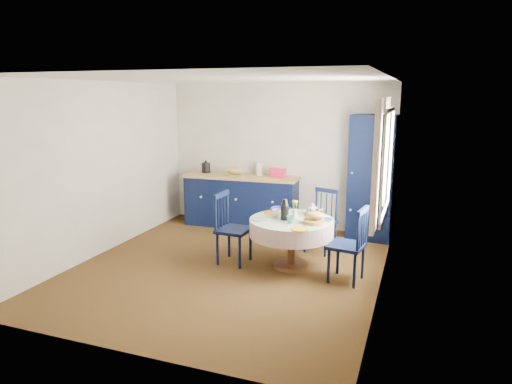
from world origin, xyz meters
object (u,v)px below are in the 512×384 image
Objects in this scene: pantry_cabinet at (372,178)px; cobalt_bowl at (280,210)px; dining_table at (292,227)px; mug_d at (285,209)px; chair_right at (350,244)px; chair_far at (322,220)px; mug_c at (314,213)px; mug_b at (290,219)px; chair_left at (231,228)px; kitchen_counter at (242,200)px; mug_a at (277,213)px.

pantry_cabinet is 1.82m from cobalt_bowl.
dining_table is 12.44× the size of mug_d.
dining_table is 0.84m from chair_right.
chair_far is at bearing 73.72° from dining_table.
mug_b is at bearing -118.45° from mug_c.
chair_left is 1.66m from chair_right.
mug_c is 0.50m from cobalt_bowl.
mug_c is 0.48× the size of cobalt_bowl.
kitchen_counter reaches higher than mug_c.
chair_left reaches higher than mug_a.
chair_far is 0.69m from mug_d.
chair_left reaches higher than cobalt_bowl.
mug_c is (-0.60, -1.48, -0.27)m from pantry_cabinet.
mug_c is (0.25, 0.22, 0.17)m from dining_table.
mug_d is at bearing -109.74° from chair_right.
mug_d is at bearing -122.01° from pantry_cabinet.
chair_left is at bearing -168.41° from mug_a.
chair_right is 1.09m from mug_a.
dining_table is at bearing -91.14° from chair_far.
mug_a is at bearing -95.93° from mug_d.
chair_left is 1.06× the size of chair_far.
mug_a reaches higher than mug_d.
chair_far is at bearing 59.17° from mug_a.
chair_left is 9.67× the size of mug_b.
mug_a is 0.49× the size of cobalt_bowl.
chair_far reaches higher than mug_c.
pantry_cabinet is 1.75m from mug_d.
kitchen_counter is 1.84m from chair_far.
mug_b is 0.37× the size of cobalt_bowl.
chair_left reaches higher than mug_b.
chair_left is 10.75× the size of mug_d.
chair_left is (0.55, -1.76, 0.03)m from kitchen_counter.
mug_c is at bearing -70.48° from chair_left.
mug_c is (-0.56, 0.44, 0.24)m from chair_right.
pantry_cabinet reaches higher than cobalt_bowl.
kitchen_counter is 2.34m from mug_b.
cobalt_bowl is (1.14, -1.38, 0.24)m from kitchen_counter.
pantry_cabinet is 1.75× the size of dining_table.
mug_b is (0.87, -0.09, 0.23)m from chair_left.
pantry_cabinet reaches higher than chair_right.
chair_right reaches higher than dining_table.
cobalt_bowl is (-1.06, 0.49, 0.22)m from chair_right.
chair_far reaches higher than cobalt_bowl.
mug_a reaches higher than mug_b.
mug_b is (-0.78, 0.03, 0.24)m from chair_right.
mug_c is at bearing -119.24° from chair_right.
chair_right is (0.80, -0.22, -0.07)m from dining_table.
cobalt_bowl is (-0.28, 0.47, -0.01)m from mug_b.
cobalt_bowl is (-0.05, -0.05, -0.01)m from mug_d.
chair_far is 3.40× the size of cobalt_bowl.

